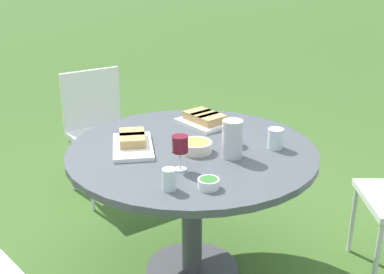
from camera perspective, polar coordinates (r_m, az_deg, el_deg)
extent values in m
plane|color=#446B2B|center=(2.80, 0.00, -15.55)|extent=(40.00, 40.00, 0.00)
cylinder|color=#4C4C51|center=(2.80, 0.00, -15.40)|extent=(0.52, 0.52, 0.02)
cylinder|color=#4C4C51|center=(2.60, 0.00, -9.10)|extent=(0.11, 0.11, 0.69)
cylinder|color=#4C5156|center=(2.44, 0.00, -1.70)|extent=(1.26, 1.26, 0.03)
cylinder|color=silver|center=(3.00, 18.52, -9.23)|extent=(0.03, 0.03, 0.43)
cylinder|color=silver|center=(2.69, 21.03, -13.37)|extent=(0.03, 0.03, 0.43)
cube|color=silver|center=(3.47, -10.34, 0.14)|extent=(0.51, 0.49, 0.04)
cube|color=silver|center=(3.57, -11.84, 4.49)|extent=(0.44, 0.11, 0.42)
cylinder|color=silver|center=(3.34, -11.86, -5.22)|extent=(0.03, 0.03, 0.43)
cylinder|color=silver|center=(3.49, -5.93, -3.73)|extent=(0.03, 0.03, 0.43)
cylinder|color=silver|center=(3.66, -14.07, -3.02)|extent=(0.03, 0.03, 0.43)
cylinder|color=silver|center=(3.79, -8.55, -1.74)|extent=(0.03, 0.03, 0.43)
cylinder|color=silver|center=(2.31, 4.79, -0.21)|extent=(0.10, 0.10, 0.19)
cone|color=silver|center=(2.26, 3.83, 1.47)|extent=(0.03, 0.03, 0.02)
cylinder|color=silver|center=(2.20, -1.40, -3.83)|extent=(0.06, 0.06, 0.01)
cylinder|color=silver|center=(2.18, -1.41, -2.77)|extent=(0.01, 0.01, 0.08)
cylinder|color=maroon|center=(2.15, -1.43, -0.83)|extent=(0.07, 0.07, 0.08)
cube|color=white|center=(2.77, 1.50, 1.75)|extent=(0.30, 0.34, 0.02)
cube|color=tan|center=(2.81, 0.64, 2.71)|extent=(0.17, 0.14, 0.04)
cube|color=tan|center=(2.76, 1.50, 2.39)|extent=(0.17, 0.14, 0.04)
cube|color=tan|center=(2.71, 2.39, 2.05)|extent=(0.17, 0.14, 0.04)
cube|color=white|center=(2.44, -7.04, -1.12)|extent=(0.28, 0.39, 0.02)
cube|color=tan|center=(2.51, -7.13, 0.24)|extent=(0.15, 0.15, 0.04)
cube|color=tan|center=(2.43, -7.07, -0.42)|extent=(0.15, 0.15, 0.04)
cylinder|color=beige|center=(2.38, 0.55, -1.14)|extent=(0.16, 0.16, 0.05)
cylinder|color=#E0C147|center=(2.38, 0.55, -0.79)|extent=(0.13, 0.13, 0.02)
cylinder|color=white|center=(2.03, 1.97, -5.53)|extent=(0.09, 0.09, 0.04)
cylinder|color=#387533|center=(2.02, 1.97, -5.22)|extent=(0.08, 0.08, 0.02)
cylinder|color=silver|center=(2.47, 4.72, -0.32)|extent=(0.10, 0.10, 0.06)
cylinder|color=#2D231E|center=(2.46, 4.73, 0.05)|extent=(0.08, 0.08, 0.03)
cylinder|color=silver|center=(2.00, -2.72, -5.04)|extent=(0.06, 0.06, 0.09)
cylinder|color=silver|center=(2.45, 9.86, -0.18)|extent=(0.08, 0.08, 0.10)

